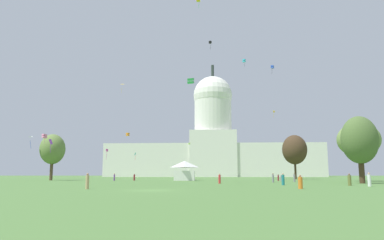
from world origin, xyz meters
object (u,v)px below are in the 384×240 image
tree_east_mid (360,140)px  person_grey_near_tree_west (273,178)px  tree_west_near (53,149)px  person_maroon_mid_left (134,177)px  person_orange_near_tree_east (300,183)px  person_olive_front_left (350,180)px  person_white_mid_center (369,180)px  person_maroon_edge_east (278,178)px  kite_violet_low (51,143)px  tree_east_near (295,150)px  kite_white_low (32,138)px  person_teal_back_left (283,180)px  person_tan_deep_crowd (87,182)px  person_purple_back_right (114,177)px  kite_magenta_low (107,150)px  kite_black_high (210,42)px  capitol_building (213,145)px  person_red_front_right (220,179)px  kite_lime_low (189,144)px  person_grey_front_center (281,178)px  kite_turquoise_low (135,155)px  event_tent (185,171)px  kite_green_low (191,81)px  person_grey_edge_west (294,178)px  kite_cyan_high (244,61)px  kite_gold_high (122,86)px  kite_blue_high (272,67)px  kite_orange_low (128,134)px  tree_east_far (359,140)px  kite_pink_low (44,136)px  kite_gold_mid (274,112)px

tree_east_mid → person_grey_near_tree_west: 16.44m
tree_west_near → person_maroon_mid_left: size_ratio=7.26×
person_orange_near_tree_east → person_olive_front_left: size_ratio=0.90×
person_grey_near_tree_west → person_white_mid_center: size_ratio=0.98×
person_maroon_edge_east → kite_violet_low: size_ratio=0.45×
tree_east_near → kite_white_low: tree_east_near is taller
person_teal_back_left → person_tan_deep_crowd: 27.53m
person_purple_back_right → kite_magenta_low: bearing=-37.2°
kite_black_high → kite_magenta_low: 53.17m
capitol_building → person_teal_back_left: (10.59, -168.67, -18.51)m
tree_east_near → person_teal_back_left: 67.53m
person_red_front_right → kite_lime_low: 102.47m
capitol_building → person_grey_front_center: 140.83m
person_olive_front_left → kite_turquoise_low: size_ratio=0.46×
tree_west_near → person_orange_near_tree_east: bearing=-45.7°
person_grey_front_center → kite_black_high: (-15.86, 28.98, 42.70)m
capitol_building → person_orange_near_tree_east: size_ratio=87.27×
event_tent → tree_west_near: tree_west_near is taller
person_tan_deep_crowd → kite_green_low: kite_green_low is taller
person_grey_edge_west → kite_cyan_high: kite_cyan_high is taller
tree_west_near → person_olive_front_left: bearing=-34.2°
capitol_building → person_white_mid_center: size_ratio=73.77×
kite_turquoise_low → kite_lime_low: (27.45, -13.67, 4.03)m
tree_east_near → kite_gold_high: kite_gold_high is taller
person_grey_front_center → kite_black_high: bearing=-36.7°
kite_gold_high → person_teal_back_left: bearing=-56.9°
person_maroon_mid_left → kite_blue_high: 72.77m
person_maroon_mid_left → tree_east_mid: bearing=100.0°
tree_west_near → person_olive_front_left: (60.02, -40.79, -7.18)m
kite_violet_low → kite_orange_low: size_ratio=2.34×
capitol_building → tree_east_far: (33.01, -138.53, -10.20)m
tree_east_far → capitol_building: bearing=103.4°
person_tan_deep_crowd → person_grey_near_tree_west: bearing=64.4°
person_maroon_mid_left → person_maroon_edge_east: 35.00m
kite_pink_low → kite_magenta_low: bearing=127.1°
person_maroon_edge_east → person_tan_deep_crowd: (-28.24, -51.16, 0.05)m
event_tent → kite_gold_mid: 83.23m
tree_east_mid → person_olive_front_left: size_ratio=6.99×
capitol_building → kite_turquoise_low: capitol_building is taller
tree_east_near → person_maroon_edge_east: bearing=-109.5°
kite_blue_high → kite_lime_low: (-33.24, 28.89, -26.25)m
tree_east_far → person_grey_front_center: bearing=-179.4°
person_red_front_right → person_olive_front_left: person_red_front_right is taller
kite_green_low → kite_violet_low: bearing=158.7°
kite_gold_high → person_orange_near_tree_east: bearing=-60.6°
kite_pink_low → kite_blue_high: size_ratio=0.67×
person_orange_near_tree_east → kite_blue_high: bearing=18.8°
event_tent → kite_blue_high: kite_blue_high is taller
tree_east_far → person_maroon_mid_left: size_ratio=7.94×
tree_east_far → person_red_front_right: tree_east_far is taller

